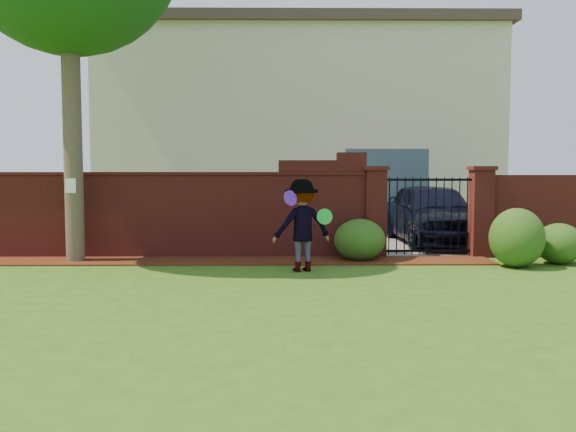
{
  "coord_description": "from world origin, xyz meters",
  "views": [
    {
      "loc": [
        0.45,
        -8.63,
        1.82
      ],
      "look_at": [
        0.56,
        1.4,
        1.05
      ],
      "focal_mm": 38.26,
      "sensor_mm": 36.0,
      "label": 1
    }
  ],
  "objects_px": {
    "frisbee_purple": "(290,198)",
    "frisbee_green": "(325,217)",
    "man": "(302,226)",
    "car": "(435,214)"
  },
  "relations": [
    {
      "from": "frisbee_purple",
      "to": "frisbee_green",
      "type": "bearing_deg",
      "value": 23.41
    },
    {
      "from": "man",
      "to": "frisbee_green",
      "type": "xyz_separation_m",
      "value": [
        0.4,
        -0.03,
        0.16
      ]
    },
    {
      "from": "man",
      "to": "frisbee_purple",
      "type": "relative_size",
      "value": 6.05
    },
    {
      "from": "frisbee_purple",
      "to": "car",
      "type": "bearing_deg",
      "value": 49.02
    },
    {
      "from": "car",
      "to": "frisbee_green",
      "type": "relative_size",
      "value": 15.44
    },
    {
      "from": "frisbee_purple",
      "to": "frisbee_green",
      "type": "xyz_separation_m",
      "value": [
        0.61,
        0.26,
        -0.34
      ]
    },
    {
      "from": "frisbee_purple",
      "to": "frisbee_green",
      "type": "relative_size",
      "value": 0.95
    },
    {
      "from": "car",
      "to": "frisbee_green",
      "type": "bearing_deg",
      "value": -128.79
    },
    {
      "from": "man",
      "to": "frisbee_green",
      "type": "relative_size",
      "value": 5.76
    },
    {
      "from": "car",
      "to": "frisbee_purple",
      "type": "relative_size",
      "value": 16.21
    }
  ]
}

